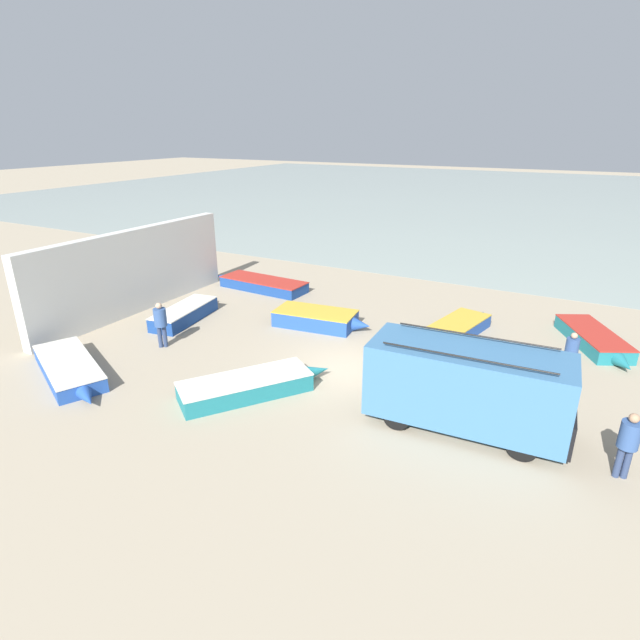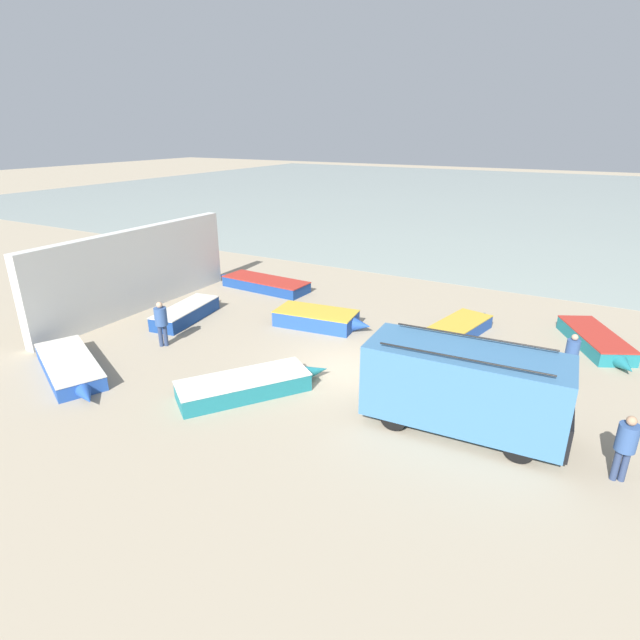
{
  "view_description": "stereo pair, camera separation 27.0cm",
  "coord_description": "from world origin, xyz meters",
  "px_view_note": "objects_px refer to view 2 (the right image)",
  "views": [
    {
      "loc": [
        6.53,
        -14.08,
        7.84
      ],
      "look_at": [
        -1.88,
        1.55,
        1.0
      ],
      "focal_mm": 28.0,
      "sensor_mm": 36.0,
      "label": 1
    },
    {
      "loc": [
        6.77,
        -13.95,
        7.84
      ],
      "look_at": [
        -1.88,
        1.55,
        1.0
      ],
      "focal_mm": 28.0,
      "sensor_mm": 36.0,
      "label": 2
    }
  ],
  "objects_px": {
    "fishing_rowboat_4": "(263,284)",
    "fisherman_0": "(161,320)",
    "fishing_rowboat_2": "(319,319)",
    "parked_van": "(465,387)",
    "fishing_rowboat_3": "(70,367)",
    "fishing_rowboat_1": "(456,330)",
    "fisherman_2": "(572,352)",
    "fishing_rowboat_5": "(188,312)",
    "fishing_rowboat_0": "(249,385)",
    "fishing_rowboat_6": "(596,341)",
    "fisherman_1": "(626,443)"
  },
  "relations": [
    {
      "from": "parked_van",
      "to": "fishing_rowboat_4",
      "type": "bearing_deg",
      "value": 144.23
    },
    {
      "from": "fishing_rowboat_2",
      "to": "fisherman_2",
      "type": "relative_size",
      "value": 2.63
    },
    {
      "from": "fishing_rowboat_1",
      "to": "fisherman_2",
      "type": "bearing_deg",
      "value": -100.05
    },
    {
      "from": "parked_van",
      "to": "fishing_rowboat_2",
      "type": "relative_size",
      "value": 1.3
    },
    {
      "from": "fishing_rowboat_0",
      "to": "fishing_rowboat_5",
      "type": "distance_m",
      "value": 7.54
    },
    {
      "from": "fishing_rowboat_2",
      "to": "fishing_rowboat_3",
      "type": "bearing_deg",
      "value": -129.59
    },
    {
      "from": "fishing_rowboat_1",
      "to": "fisherman_2",
      "type": "height_order",
      "value": "fisherman_2"
    },
    {
      "from": "fishing_rowboat_0",
      "to": "parked_van",
      "type": "bearing_deg",
      "value": -42.9
    },
    {
      "from": "fishing_rowboat_3",
      "to": "fisherman_0",
      "type": "height_order",
      "value": "fisherman_0"
    },
    {
      "from": "parked_van",
      "to": "fishing_rowboat_4",
      "type": "height_order",
      "value": "parked_van"
    },
    {
      "from": "fisherman_2",
      "to": "fishing_rowboat_6",
      "type": "bearing_deg",
      "value": -61.0
    },
    {
      "from": "fisherman_2",
      "to": "fisherman_1",
      "type": "bearing_deg",
      "value": 147.72
    },
    {
      "from": "fishing_rowboat_1",
      "to": "fishing_rowboat_4",
      "type": "height_order",
      "value": "fishing_rowboat_4"
    },
    {
      "from": "fishing_rowboat_4",
      "to": "fishing_rowboat_5",
      "type": "distance_m",
      "value": 5.2
    },
    {
      "from": "fishing_rowboat_2",
      "to": "parked_van",
      "type": "bearing_deg",
      "value": -40.22
    },
    {
      "from": "fishing_rowboat_6",
      "to": "fisherman_2",
      "type": "height_order",
      "value": "fisherman_2"
    },
    {
      "from": "fishing_rowboat_4",
      "to": "fisherman_1",
      "type": "relative_size",
      "value": 3.25
    },
    {
      "from": "fishing_rowboat_1",
      "to": "fisherman_2",
      "type": "relative_size",
      "value": 3.14
    },
    {
      "from": "fishing_rowboat_6",
      "to": "fisherman_2",
      "type": "distance_m",
      "value": 3.4
    },
    {
      "from": "fisherman_1",
      "to": "fisherman_2",
      "type": "distance_m",
      "value": 5.33
    },
    {
      "from": "fishing_rowboat_5",
      "to": "fisherman_0",
      "type": "xyz_separation_m",
      "value": [
        1.26,
        -2.71,
        0.76
      ]
    },
    {
      "from": "fisherman_0",
      "to": "fisherman_2",
      "type": "distance_m",
      "value": 14.56
    },
    {
      "from": "fishing_rowboat_4",
      "to": "fisherman_0",
      "type": "xyz_separation_m",
      "value": [
        0.9,
        -7.89,
        0.79
      ]
    },
    {
      "from": "fishing_rowboat_2",
      "to": "fishing_rowboat_3",
      "type": "distance_m",
      "value": 9.54
    },
    {
      "from": "fishing_rowboat_4",
      "to": "fisherman_0",
      "type": "height_order",
      "value": "fisherman_0"
    },
    {
      "from": "fishing_rowboat_1",
      "to": "fisherman_1",
      "type": "relative_size",
      "value": 2.86
    },
    {
      "from": "parked_van",
      "to": "fishing_rowboat_0",
      "type": "bearing_deg",
      "value": -171.41
    },
    {
      "from": "fishing_rowboat_1",
      "to": "fisherman_2",
      "type": "xyz_separation_m",
      "value": [
        4.23,
        -1.77,
        0.68
      ]
    },
    {
      "from": "fishing_rowboat_1",
      "to": "fishing_rowboat_6",
      "type": "height_order",
      "value": "fishing_rowboat_6"
    },
    {
      "from": "fisherman_1",
      "to": "fisherman_2",
      "type": "height_order",
      "value": "fisherman_1"
    },
    {
      "from": "parked_van",
      "to": "fisherman_2",
      "type": "height_order",
      "value": "parked_van"
    },
    {
      "from": "fishing_rowboat_1",
      "to": "fishing_rowboat_4",
      "type": "relative_size",
      "value": 0.88
    },
    {
      "from": "fishing_rowboat_3",
      "to": "parked_van",
      "type": "bearing_deg",
      "value": 39.26
    },
    {
      "from": "fishing_rowboat_0",
      "to": "fishing_rowboat_6",
      "type": "height_order",
      "value": "fishing_rowboat_0"
    },
    {
      "from": "fishing_rowboat_1",
      "to": "fishing_rowboat_6",
      "type": "distance_m",
      "value": 5.18
    },
    {
      "from": "fishing_rowboat_1",
      "to": "fishing_rowboat_5",
      "type": "distance_m",
      "value": 11.45
    },
    {
      "from": "fishing_rowboat_0",
      "to": "fishing_rowboat_6",
      "type": "xyz_separation_m",
      "value": [
        9.45,
        9.28,
        -0.02
      ]
    },
    {
      "from": "fishing_rowboat_1",
      "to": "fisherman_0",
      "type": "distance_m",
      "value": 11.55
    },
    {
      "from": "fishing_rowboat_4",
      "to": "fisherman_2",
      "type": "height_order",
      "value": "fisherman_2"
    },
    {
      "from": "fishing_rowboat_3",
      "to": "fishing_rowboat_6",
      "type": "distance_m",
      "value": 19.14
    },
    {
      "from": "fishing_rowboat_0",
      "to": "fishing_rowboat_1",
      "type": "relative_size",
      "value": 0.92
    },
    {
      "from": "parked_van",
      "to": "fishing_rowboat_0",
      "type": "xyz_separation_m",
      "value": [
        -6.34,
        -1.28,
        -1.0
      ]
    },
    {
      "from": "fisherman_0",
      "to": "parked_van",
      "type": "bearing_deg",
      "value": -130.99
    },
    {
      "from": "fishing_rowboat_3",
      "to": "fishing_rowboat_6",
      "type": "relative_size",
      "value": 1.11
    },
    {
      "from": "fishing_rowboat_5",
      "to": "fisherman_1",
      "type": "bearing_deg",
      "value": -109.37
    },
    {
      "from": "parked_van",
      "to": "fishing_rowboat_2",
      "type": "distance_m",
      "value": 8.73
    },
    {
      "from": "fishing_rowboat_1",
      "to": "fishing_rowboat_2",
      "type": "xyz_separation_m",
      "value": [
        -5.37,
        -1.71,
        0.06
      ]
    },
    {
      "from": "fishing_rowboat_0",
      "to": "fishing_rowboat_3",
      "type": "relative_size",
      "value": 0.92
    },
    {
      "from": "fishing_rowboat_3",
      "to": "fishing_rowboat_5",
      "type": "xyz_separation_m",
      "value": [
        -0.26,
        5.99,
        0.05
      ]
    },
    {
      "from": "fisherman_2",
      "to": "fisherman_0",
      "type": "bearing_deg",
      "value": 60.41
    }
  ]
}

